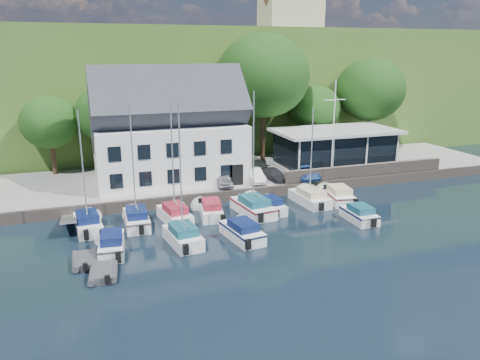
{
  "coord_description": "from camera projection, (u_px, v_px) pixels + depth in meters",
  "views": [
    {
      "loc": [
        -15.14,
        -27.84,
        13.36
      ],
      "look_at": [
        -2.37,
        9.0,
        2.5
      ],
      "focal_mm": 35.0,
      "sensor_mm": 36.0,
      "label": 1
    }
  ],
  "objects": [
    {
      "name": "tree_0",
      "position": [
        51.0,
        136.0,
        47.31
      ],
      "size": [
        5.83,
        5.83,
        7.97
      ],
      "primitive_type": null,
      "color": "black",
      "rests_on": "quay"
    },
    {
      "name": "car_dgrey",
      "position": [
        274.0,
        174.0,
        46.07
      ],
      "size": [
        2.1,
        3.96,
        1.09
      ],
      "primitive_type": "imported",
      "rotation": [
        0.0,
        0.0,
        0.16
      ],
      "color": "#2C2C30",
      "rests_on": "quay"
    },
    {
      "name": "boat_r1_4",
      "position": [
        253.0,
        158.0,
        38.26
      ],
      "size": [
        3.17,
        7.22,
        9.59
      ],
      "primitive_type": null,
      "rotation": [
        0.0,
        0.0,
        0.13
      ],
      "color": "white",
      "rests_on": "ground"
    },
    {
      "name": "car_silver",
      "position": [
        223.0,
        179.0,
        44.07
      ],
      "size": [
        1.78,
        3.72,
        1.23
      ],
      "primitive_type": "imported",
      "rotation": [
        0.0,
        0.0,
        -0.09
      ],
      "color": "#9F9FA3",
      "rests_on": "quay"
    },
    {
      "name": "gangway",
      "position": [
        70.0,
        226.0,
        36.69
      ],
      "size": [
        1.2,
        6.0,
        1.4
      ],
      "primitive_type": null,
      "color": "silver",
      "rests_on": "ground"
    },
    {
      "name": "tree_4",
      "position": [
        315.0,
        121.0,
        56.28
      ],
      "size": [
        6.09,
        6.09,
        8.33
      ],
      "primitive_type": null,
      "color": "black",
      "rests_on": "quay"
    },
    {
      "name": "car_white",
      "position": [
        254.0,
        175.0,
        45.38
      ],
      "size": [
        1.62,
        4.03,
        1.3
      ],
      "primitive_type": "imported",
      "rotation": [
        0.0,
        0.0,
        -0.06
      ],
      "color": "silver",
      "rests_on": "quay"
    },
    {
      "name": "boat_r1_6",
      "position": [
        311.0,
        155.0,
        40.93
      ],
      "size": [
        2.61,
        6.72,
        8.92
      ],
      "primitive_type": null,
      "rotation": [
        0.0,
        0.0,
        0.07
      ],
      "color": "white",
      "rests_on": "ground"
    },
    {
      "name": "boat_r2_1",
      "position": [
        181.0,
        182.0,
        32.13
      ],
      "size": [
        2.74,
        6.08,
        9.17
      ],
      "primitive_type": null,
      "rotation": [
        0.0,
        0.0,
        0.13
      ],
      "color": "white",
      "rests_on": "ground"
    },
    {
      "name": "farmhouse",
      "position": [
        290.0,
        10.0,
        82.58
      ],
      "size": [
        10.4,
        7.0,
        8.2
      ],
      "primitive_type": null,
      "color": "beige",
      "rests_on": "hillside"
    },
    {
      "name": "tree_3",
      "position": [
        263.0,
        98.0,
        52.91
      ],
      "size": [
        10.46,
        10.46,
        14.3
      ],
      "primitive_type": null,
      "color": "black",
      "rests_on": "quay"
    },
    {
      "name": "tree_1",
      "position": [
        109.0,
        129.0,
        48.53
      ],
      "size": [
        6.57,
        6.57,
        8.98
      ],
      "primitive_type": null,
      "color": "black",
      "rests_on": "quay"
    },
    {
      "name": "tree_2",
      "position": [
        204.0,
        115.0,
        51.05
      ],
      "size": [
        8.13,
        8.13,
        11.11
      ],
      "primitive_type": null,
      "color": "black",
      "rests_on": "quay"
    },
    {
      "name": "boat_r1_7",
      "position": [
        338.0,
        193.0,
        42.67
      ],
      "size": [
        3.05,
        6.5,
        1.44
      ],
      "primitive_type": null,
      "rotation": [
        0.0,
        0.0,
        -0.16
      ],
      "color": "white",
      "rests_on": "ground"
    },
    {
      "name": "seawall",
      "position": [
        366.0,
        170.0,
        47.44
      ],
      "size": [
        18.0,
        0.5,
        1.2
      ],
      "primitive_type": "cube",
      "color": "#655951",
      "rests_on": "quay"
    },
    {
      "name": "dinghy_0",
      "position": [
        85.0,
        259.0,
        30.13
      ],
      "size": [
        1.77,
        2.91,
        0.67
      ],
      "primitive_type": null,
      "rotation": [
        0.0,
        0.0,
        0.01
      ],
      "color": "#39393E",
      "rests_on": "ground"
    },
    {
      "name": "ground",
      "position": [
        312.0,
        242.0,
        33.7
      ],
      "size": [
        180.0,
        180.0,
        0.0
      ],
      "primitive_type": "plane",
      "color": "black",
      "rests_on": "ground"
    },
    {
      "name": "boat_r2_4",
      "position": [
        359.0,
        213.0,
        37.74
      ],
      "size": [
        1.95,
        5.17,
        1.36
      ],
      "primitive_type": null,
      "rotation": [
        0.0,
        0.0,
        -0.02
      ],
      "color": "white",
      "rests_on": "ground"
    },
    {
      "name": "field_patch",
      "position": [
        190.0,
        36.0,
        95.61
      ],
      "size": [
        50.0,
        30.0,
        0.3
      ],
      "primitive_type": "cube",
      "color": "#566633",
      "rests_on": "hillside"
    },
    {
      "name": "boat_r1_0",
      "position": [
        83.0,
        171.0,
        34.56
      ],
      "size": [
        2.43,
        6.2,
        9.42
      ],
      "primitive_type": null,
      "rotation": [
        0.0,
        0.0,
        0.08
      ],
      "color": "white",
      "rests_on": "ground"
    },
    {
      "name": "dinghy_1",
      "position": [
        103.0,
        271.0,
        28.52
      ],
      "size": [
        2.06,
        3.09,
        0.68
      ],
      "primitive_type": null,
      "rotation": [
        0.0,
        0.0,
        -0.11
      ],
      "color": "#39393E",
      "rests_on": "ground"
    },
    {
      "name": "boat_r1_2",
      "position": [
        173.0,
        165.0,
        36.42
      ],
      "size": [
        2.8,
        6.24,
        9.37
      ],
      "primitive_type": null,
      "rotation": [
        0.0,
        0.0,
        0.15
      ],
      "color": "white",
      "rests_on": "ground"
    },
    {
      "name": "boat_r2_0",
      "position": [
        112.0,
        242.0,
        31.76
      ],
      "size": [
        2.4,
        5.9,
        1.52
      ],
      "primitive_type": null,
      "rotation": [
        0.0,
        0.0,
        -0.11
      ],
      "color": "white",
      "rests_on": "ground"
    },
    {
      "name": "quay",
      "position": [
        235.0,
        176.0,
        49.5
      ],
      "size": [
        60.0,
        13.0,
        1.0
      ],
      "primitive_type": "cube",
      "color": "gray",
      "rests_on": "ground"
    },
    {
      "name": "boat_r1_1",
      "position": [
        133.0,
        168.0,
        35.5
      ],
      "size": [
        2.1,
        6.19,
        9.36
      ],
      "primitive_type": null,
      "rotation": [
        0.0,
        0.0,
        -0.03
      ],
      "color": "white",
      "rests_on": "ground"
    },
    {
      "name": "tree_5",
      "position": [
        369.0,
        106.0,
        57.35
      ],
      "size": [
        8.4,
        8.4,
        11.48
      ],
      "primitive_type": null,
      "color": "black",
      "rests_on": "quay"
    },
    {
      "name": "boat_r2_2",
      "position": [
        242.0,
        230.0,
        34.08
      ],
      "size": [
        2.87,
        6.27,
        1.47
      ],
      "primitive_type": null,
      "rotation": [
        0.0,
        0.0,
        0.16
      ],
      "color": "white",
      "rests_on": "ground"
    },
    {
      "name": "flagpole",
      "position": [
        333.0,
        129.0,
        46.16
      ],
      "size": [
        2.31,
        0.2,
        9.62
      ],
      "primitive_type": null,
      "color": "white",
      "rests_on": "quay"
    },
    {
      "name": "boat_r1_3",
      "position": [
        211.0,
        208.0,
        38.84
      ],
      "size": [
        2.77,
        6.28,
        1.41
      ],
      "primitive_type": null,
      "rotation": [
        0.0,
        0.0,
        -0.16
      ],
      "color": "white",
      "rests_on": "ground"
    },
    {
      "name": "car_blue",
      "position": [
        306.0,
        172.0,
        46.53
      ],
      "size": [
        2.14,
        4.14,
        1.35
      ],
      "primitive_type": "imported",
      "rotation": [
        0.0,
        0.0,
        -0.15
      ],
      "color": "#305493",
      "rests_on": "quay"
    },
    {
      "name": "harbor_building",
      "position": [
        169.0,
        136.0,
        45.08
      ],
      "size": [
        14.4,
        8.2,
        8.7
      ],
      "primitive_type": null,
      "color": "white",
      "rests_on": "quay"
    },
    {
      "name": "quay_face",
      "position": [
        257.0,
        193.0,
        43.58
      ],
      "size": [
        60.0,
        0.3,
        1.0
      ],
      "primitive_type": "cube",
      "color": "#655951",
      "rests_on": "ground"
    },
    {
      "name": "hillside",
      "position": [
        160.0,
        80.0,
        87.99
      ],
      "size": [
        160.0,
        75.0,
        16.0
      ],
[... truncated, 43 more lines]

